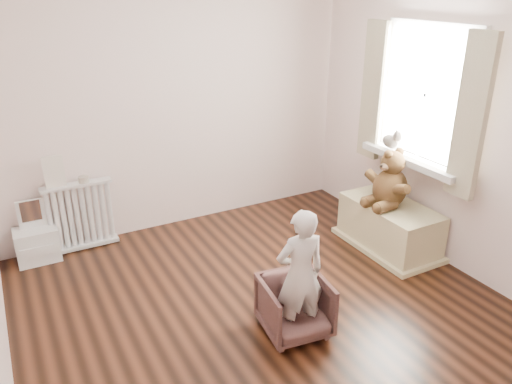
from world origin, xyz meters
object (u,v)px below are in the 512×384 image
child (300,275)px  teddy_bear (391,182)px  toy_bench (389,228)px  plush_cat (392,138)px  radiator (80,211)px  toy_vanity (35,233)px  armchair (295,307)px

child → teddy_bear: size_ratio=1.82×
toy_bench → plush_cat: 0.85m
toy_bench → radiator: bearing=152.2°
radiator → toy_vanity: radiator is taller
radiator → toy_vanity: size_ratio=1.15×
armchair → plush_cat: (1.61, 0.88, 0.79)m
teddy_bear → toy_bench: bearing=-21.1°
plush_cat → armchair: bearing=-148.5°
radiator → plush_cat: 3.00m
armchair → plush_cat: size_ratio=1.99×
toy_bench → teddy_bear: size_ratio=1.75×
radiator → plush_cat: plush_cat is taller
plush_cat → toy_vanity: bearing=163.6°
armchair → toy_bench: armchair is taller
toy_bench → toy_vanity: bearing=156.0°
radiator → toy_bench: size_ratio=0.71×
radiator → toy_vanity: 0.43m
radiator → toy_bench: (2.57, -1.36, -0.19)m
radiator → teddy_bear: teddy_bear is taller
radiator → plush_cat: size_ratio=2.82×
toy_bench → teddy_bear: bearing=162.7°
toy_vanity → plush_cat: plush_cat is taller
radiator → toy_bench: 2.91m
toy_bench → teddy_bear: 0.47m
radiator → plush_cat: bearing=-22.4°
toy_bench → plush_cat: size_ratio=4.00×
toy_vanity → plush_cat: 3.39m
radiator → teddy_bear: 2.88m
armchair → teddy_bear: size_ratio=0.87×
radiator → toy_vanity: (-0.41, -0.03, -0.11)m
armchair → child: bearing=-82.6°
radiator → plush_cat: (2.71, -1.12, 0.61)m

